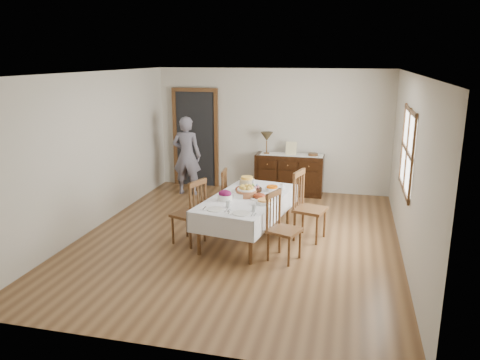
% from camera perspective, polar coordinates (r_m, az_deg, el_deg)
% --- Properties ---
extents(ground, '(6.00, 6.00, 0.00)m').
position_cam_1_polar(ground, '(7.58, -0.18, -7.15)').
color(ground, brown).
extents(room_shell, '(5.02, 6.02, 2.65)m').
position_cam_1_polar(room_shell, '(7.56, -0.50, 5.74)').
color(room_shell, silver).
rests_on(room_shell, ground).
extents(dining_table, '(1.37, 2.19, 0.70)m').
position_cam_1_polar(dining_table, '(7.38, 0.89, -2.69)').
color(dining_table, silver).
rests_on(dining_table, ground).
extents(chair_left_near, '(0.55, 0.55, 1.04)m').
position_cam_1_polar(chair_left_near, '(7.26, -6.00, -3.81)').
color(chair_left_near, '#53341B').
rests_on(chair_left_near, ground).
extents(chair_left_far, '(0.43, 0.43, 0.96)m').
position_cam_1_polar(chair_left_far, '(8.13, -2.83, -1.99)').
color(chair_left_far, '#53341B').
rests_on(chair_left_far, ground).
extents(chair_right_near, '(0.53, 0.53, 0.99)m').
position_cam_1_polar(chair_right_near, '(6.71, 5.06, -5.59)').
color(chair_right_near, '#53341B').
rests_on(chair_right_near, ground).
extents(chair_right_far, '(0.56, 0.56, 1.10)m').
position_cam_1_polar(chair_right_far, '(7.48, 8.16, -3.04)').
color(chair_right_far, '#53341B').
rests_on(chair_right_far, ground).
extents(sideboard, '(1.41, 0.52, 0.85)m').
position_cam_1_polar(sideboard, '(9.92, 6.02, 0.70)').
color(sideboard, black).
rests_on(sideboard, ground).
extents(person, '(0.56, 0.37, 1.76)m').
position_cam_1_polar(person, '(9.83, -6.52, 3.28)').
color(person, slate).
rests_on(person, ground).
extents(bread_basket, '(0.32, 0.32, 0.18)m').
position_cam_1_polar(bread_basket, '(7.34, 0.78, -1.43)').
color(bread_basket, '#945632').
rests_on(bread_basket, dining_table).
extents(egg_basket, '(0.29, 0.29, 0.10)m').
position_cam_1_polar(egg_basket, '(7.66, 1.62, -1.09)').
color(egg_basket, black).
rests_on(egg_basket, dining_table).
extents(ham_platter_a, '(0.31, 0.31, 0.11)m').
position_cam_1_polar(ham_platter_a, '(7.62, 0.10, -1.21)').
color(ham_platter_a, white).
rests_on(ham_platter_a, dining_table).
extents(ham_platter_b, '(0.30, 0.30, 0.11)m').
position_cam_1_polar(ham_platter_b, '(7.24, 2.42, -2.09)').
color(ham_platter_b, white).
rests_on(ham_platter_b, dining_table).
extents(beet_bowl, '(0.23, 0.23, 0.16)m').
position_cam_1_polar(beet_bowl, '(7.17, -1.84, -1.91)').
color(beet_bowl, white).
rests_on(beet_bowl, dining_table).
extents(carrot_bowl, '(0.22, 0.22, 0.09)m').
position_cam_1_polar(carrot_bowl, '(7.66, 3.94, -1.07)').
color(carrot_bowl, white).
rests_on(carrot_bowl, dining_table).
extents(pineapple_bowl, '(0.26, 0.26, 0.14)m').
position_cam_1_polar(pineapple_bowl, '(8.03, 0.86, -0.10)').
color(pineapple_bowl, tan).
rests_on(pineapple_bowl, dining_table).
extents(casserole_dish, '(0.25, 0.25, 0.07)m').
position_cam_1_polar(casserole_dish, '(7.00, 2.98, -2.67)').
color(casserole_dish, white).
rests_on(casserole_dish, dining_table).
extents(butter_dish, '(0.15, 0.11, 0.07)m').
position_cam_1_polar(butter_dish, '(7.26, -0.10, -1.96)').
color(butter_dish, white).
rests_on(butter_dish, dining_table).
extents(setting_left, '(0.44, 0.31, 0.10)m').
position_cam_1_polar(setting_left, '(6.77, -2.52, -3.37)').
color(setting_left, white).
rests_on(setting_left, dining_table).
extents(setting_right, '(0.44, 0.31, 0.10)m').
position_cam_1_polar(setting_right, '(6.60, 0.63, -3.85)').
color(setting_right, white).
rests_on(setting_right, dining_table).
extents(glass_far_a, '(0.06, 0.06, 0.10)m').
position_cam_1_polar(glass_far_a, '(7.97, 1.62, -0.32)').
color(glass_far_a, silver).
rests_on(glass_far_a, dining_table).
extents(glass_far_b, '(0.07, 0.07, 0.10)m').
position_cam_1_polar(glass_far_b, '(7.80, 5.20, -0.75)').
color(glass_far_b, silver).
rests_on(glass_far_b, dining_table).
extents(runner, '(1.30, 0.35, 0.01)m').
position_cam_1_polar(runner, '(9.82, 6.34, 3.11)').
color(runner, white).
rests_on(runner, sideboard).
extents(table_lamp, '(0.26, 0.26, 0.46)m').
position_cam_1_polar(table_lamp, '(9.80, 3.28, 5.23)').
color(table_lamp, brown).
rests_on(table_lamp, sideboard).
extents(picture_frame, '(0.22, 0.08, 0.28)m').
position_cam_1_polar(picture_frame, '(9.76, 6.26, 3.85)').
color(picture_frame, beige).
rests_on(picture_frame, sideboard).
extents(deco_bowl, '(0.20, 0.20, 0.06)m').
position_cam_1_polar(deco_bowl, '(9.75, 8.89, 3.08)').
color(deco_bowl, '#53341B').
rests_on(deco_bowl, sideboard).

